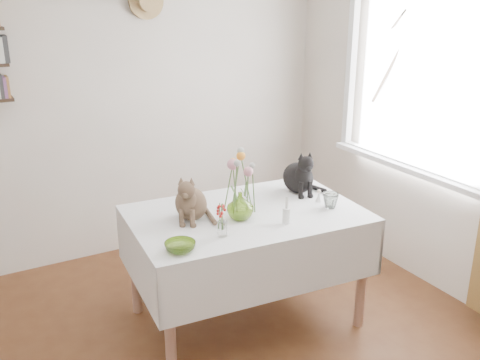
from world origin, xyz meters
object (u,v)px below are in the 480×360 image
dining_table (246,240)px  black_cat (298,170)px  flower_vase (240,206)px  tabby_cat (191,195)px

dining_table → black_cat: black_cat is taller
black_cat → flower_vase: (-0.59, -0.22, -0.07)m
black_cat → dining_table: bearing=-152.0°
black_cat → flower_vase: size_ratio=1.86×
dining_table → tabby_cat: size_ratio=4.93×
tabby_cat → black_cat: bearing=41.1°
dining_table → tabby_cat: 0.50m
black_cat → tabby_cat: bearing=-164.1°
tabby_cat → dining_table: bearing=22.8°
tabby_cat → black_cat: 0.85m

